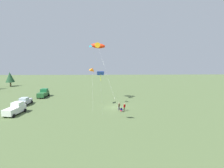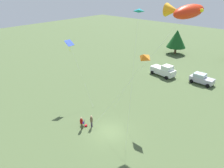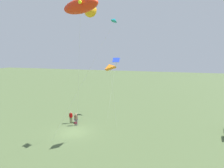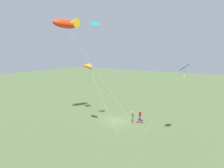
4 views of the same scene
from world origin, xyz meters
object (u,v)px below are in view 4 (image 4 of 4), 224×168
Objects in this scene: backpack_on_grass at (138,122)px; kite_diamond_blue at (184,69)px; person_spectator at (140,115)px; kite_large_fish at (67,24)px; kite_delta_teal at (95,23)px; person_kite_flyer at (133,116)px; folding_chair at (141,120)px; kite_delta_orange at (90,66)px.

kite_diamond_blue reaches higher than backpack_on_grass.
person_spectator is 0.19× the size of kite_diamond_blue.
person_spectator is at bearing -32.50° from kite_diamond_blue.
kite_delta_teal is at bearing 167.69° from kite_large_fish.
person_spectator reaches higher than backpack_on_grass.
kite_diamond_blue is at bearing -49.23° from person_kite_flyer.
kite_delta_teal is at bearing -157.98° from folding_chair.
backpack_on_grass is 0.03× the size of kite_diamond_blue.
kite_delta_teal is (3.15, 6.79, 13.56)m from folding_chair.
person_spectator reaches higher than folding_chair.
kite_delta_teal is (-6.20, 1.35, -0.51)m from kite_large_fish.
kite_large_fish reaches higher than person_spectator.
kite_large_fish is 1.07× the size of kite_delta_teal.
backpack_on_grass is 17.81m from kite_large_fish.
folding_chair reaches higher than backpack_on_grass.
person_spectator is (-0.65, -1.11, 0.00)m from person_kite_flyer.
folding_chair is 0.06× the size of kite_delta_teal.
kite_delta_orange is (4.37, 6.44, 8.32)m from folding_chair.
kite_delta_teal is 11.85m from kite_diamond_blue.
person_kite_flyer is 2.12× the size of folding_chair.
kite_large_fish is at bearing -169.78° from person_spectator.
person_kite_flyer and person_spectator have the same top height.
person_spectator is at bearing -89.70° from backpack_on_grass.
folding_chair is 17.75m from kite_large_fish.
backpack_on_grass is 12.23m from kite_diamond_blue.
kite_diamond_blue reaches higher than person_kite_flyer.
person_spectator is 1.14m from backpack_on_grass.
backpack_on_grass is (-0.00, 0.69, -0.91)m from person_spectator.
kite_large_fish reaches higher than folding_chair.
person_spectator is at bearing -119.28° from kite_delta_orange.
person_kite_flyer is 1.19m from backpack_on_grass.
kite_diamond_blue is at bearing -169.08° from kite_delta_orange.
backpack_on_grass is at bearing -121.89° from kite_delta_orange.
folding_chair is (-1.06, -0.51, -0.53)m from person_kite_flyer.
backpack_on_grass is 15.71m from kite_delta_teal.
kite_delta_teal reaches higher than person_spectator.
kite_diamond_blue is (-7.57, 4.82, 7.76)m from person_spectator.
kite_delta_teal is (2.08, 6.28, 13.03)m from person_kite_flyer.
person_kite_flyer is 1.00× the size of person_spectator.
kite_large_fish is 1.65× the size of kite_delta_orange.
kite_large_fish reaches higher than kite_delta_orange.
kite_delta_teal is at bearing 67.82° from backpack_on_grass.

